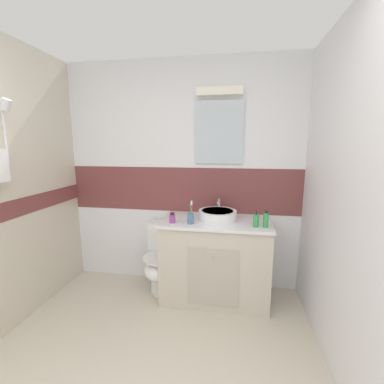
% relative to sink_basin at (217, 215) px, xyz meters
% --- Properties ---
extents(ground_plane, '(3.20, 3.48, 0.04)m').
position_rel_sink_basin_xyz_m(ground_plane, '(-0.43, -0.94, -0.92)').
color(ground_plane, beige).
extents(wall_back_tiled, '(3.20, 0.20, 2.50)m').
position_rel_sink_basin_xyz_m(wall_back_tiled, '(-0.42, 0.31, 0.36)').
color(wall_back_tiled, white).
rests_on(wall_back_tiled, ground_plane).
extents(wall_right_plain, '(0.10, 3.48, 2.50)m').
position_rel_sink_basin_xyz_m(wall_right_plain, '(0.92, -0.94, 0.35)').
color(wall_right_plain, white).
rests_on(wall_right_plain, ground_plane).
extents(vanity_cabinet, '(1.09, 0.59, 0.85)m').
position_rel_sink_basin_xyz_m(vanity_cabinet, '(-0.01, -0.02, -0.48)').
color(vanity_cabinet, beige).
rests_on(vanity_cabinet, ground_plane).
extents(sink_basin, '(0.39, 0.43, 0.17)m').
position_rel_sink_basin_xyz_m(sink_basin, '(0.00, 0.00, 0.00)').
color(sink_basin, white).
rests_on(sink_basin, vanity_cabinet).
extents(toilet, '(0.37, 0.50, 0.76)m').
position_rel_sink_basin_xyz_m(toilet, '(-0.60, 0.02, -0.55)').
color(toilet, white).
rests_on(toilet, ground_plane).
extents(toothbrush_cup, '(0.06, 0.06, 0.22)m').
position_rel_sink_basin_xyz_m(toothbrush_cup, '(-0.24, -0.18, 0.01)').
color(toothbrush_cup, '#4C7299').
rests_on(toothbrush_cup, vanity_cabinet).
extents(soap_dispenser, '(0.05, 0.05, 0.16)m').
position_rel_sink_basin_xyz_m(soap_dispenser, '(0.37, -0.18, 0.01)').
color(soap_dispenser, green).
rests_on(soap_dispenser, vanity_cabinet).
extents(deodorant_spray_can, '(0.05, 0.05, 0.16)m').
position_rel_sink_basin_xyz_m(deodorant_spray_can, '(0.45, -0.18, 0.02)').
color(deodorant_spray_can, green).
rests_on(deodorant_spray_can, vanity_cabinet).
extents(lotion_bottle_short, '(0.06, 0.06, 0.10)m').
position_rel_sink_basin_xyz_m(lotion_bottle_short, '(-0.42, -0.19, -0.01)').
color(lotion_bottle_short, '#993F99').
rests_on(lotion_bottle_short, vanity_cabinet).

